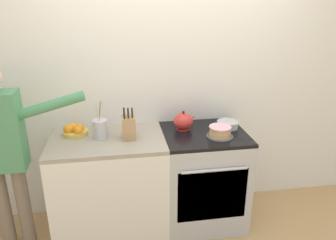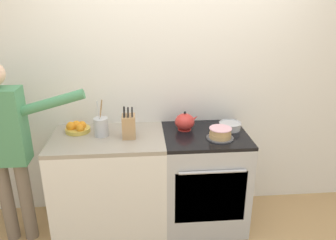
# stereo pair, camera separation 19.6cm
# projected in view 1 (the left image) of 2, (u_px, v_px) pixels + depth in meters

# --- Properties ---
(wall_back) EXTENTS (8.00, 0.04, 2.60)m
(wall_back) POSITION_uv_depth(u_px,v_px,m) (171.00, 81.00, 3.05)
(wall_back) COLOR silver
(wall_back) RESTS_ON ground_plane
(counter_cabinet) EXTENTS (0.98, 0.66, 0.90)m
(counter_cabinet) POSITION_uv_depth(u_px,v_px,m) (110.00, 185.00, 2.94)
(counter_cabinet) COLOR white
(counter_cabinet) RESTS_ON ground_plane
(stove_range) EXTENTS (0.73, 0.69, 0.90)m
(stove_range) POSITION_uv_depth(u_px,v_px,m) (203.00, 177.00, 3.07)
(stove_range) COLOR #B7BABF
(stove_range) RESTS_ON ground_plane
(layer_cake) EXTENTS (0.23, 0.23, 0.10)m
(layer_cake) POSITION_uv_depth(u_px,v_px,m) (220.00, 132.00, 2.80)
(layer_cake) COLOR #4C4C51
(layer_cake) RESTS_ON stove_range
(tea_kettle) EXTENTS (0.22, 0.18, 0.17)m
(tea_kettle) POSITION_uv_depth(u_px,v_px,m) (184.00, 121.00, 2.96)
(tea_kettle) COLOR red
(tea_kettle) RESTS_ON stove_range
(mixing_bowl) EXTENTS (0.20, 0.20, 0.07)m
(mixing_bowl) POSITION_uv_depth(u_px,v_px,m) (228.00, 124.00, 3.00)
(mixing_bowl) COLOR #B7BABF
(mixing_bowl) RESTS_ON stove_range
(knife_block) EXTENTS (0.11, 0.14, 0.29)m
(knife_block) POSITION_uv_depth(u_px,v_px,m) (129.00, 127.00, 2.75)
(knife_block) COLOR tan
(knife_block) RESTS_ON counter_cabinet
(utensil_crock) EXTENTS (0.12, 0.12, 0.32)m
(utensil_crock) POSITION_uv_depth(u_px,v_px,m) (100.00, 129.00, 2.77)
(utensil_crock) COLOR #B7BABF
(utensil_crock) RESTS_ON counter_cabinet
(fruit_bowl) EXTENTS (0.22, 0.22, 0.10)m
(fruit_bowl) POSITION_uv_depth(u_px,v_px,m) (75.00, 130.00, 2.85)
(fruit_bowl) COLOR gold
(fruit_bowl) RESTS_ON counter_cabinet
(person_baker) EXTENTS (0.91, 0.20, 1.59)m
(person_baker) POSITION_uv_depth(u_px,v_px,m) (3.00, 147.00, 2.54)
(person_baker) COLOR #7A6B5B
(person_baker) RESTS_ON ground_plane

